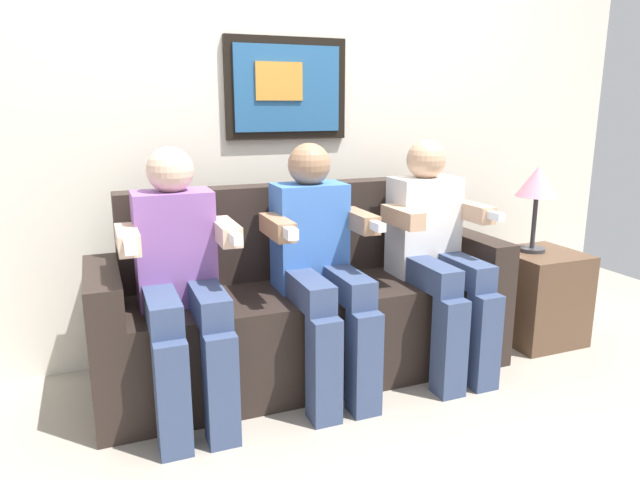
# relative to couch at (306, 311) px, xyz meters

# --- Properties ---
(ground_plane) EXTENTS (5.64, 5.64, 0.00)m
(ground_plane) POSITION_rel_couch_xyz_m (0.00, -0.33, -0.31)
(ground_plane) COLOR #9E9384
(back_wall_assembly) EXTENTS (4.34, 0.10, 2.60)m
(back_wall_assembly) POSITION_rel_couch_xyz_m (0.00, 0.44, 0.99)
(back_wall_assembly) COLOR silver
(back_wall_assembly) RESTS_ON ground_plane
(couch) EXTENTS (1.94, 0.58, 0.90)m
(couch) POSITION_rel_couch_xyz_m (0.00, 0.00, 0.00)
(couch) COLOR #2D231E
(couch) RESTS_ON ground_plane
(person_on_left) EXTENTS (0.46, 0.56, 1.11)m
(person_on_left) POSITION_rel_couch_xyz_m (-0.60, -0.17, 0.29)
(person_on_left) COLOR #8C59A5
(person_on_left) RESTS_ON ground_plane
(person_in_middle) EXTENTS (0.46, 0.56, 1.11)m
(person_in_middle) POSITION_rel_couch_xyz_m (-0.00, -0.17, 0.29)
(person_in_middle) COLOR #3F72CC
(person_in_middle) RESTS_ON ground_plane
(person_on_right) EXTENTS (0.46, 0.56, 1.11)m
(person_on_right) POSITION_rel_couch_xyz_m (0.60, -0.17, 0.29)
(person_on_right) COLOR white
(person_on_right) RESTS_ON ground_plane
(side_table_right) EXTENTS (0.40, 0.40, 0.50)m
(side_table_right) POSITION_rel_couch_xyz_m (1.32, -0.11, -0.06)
(side_table_right) COLOR brown
(side_table_right) RESTS_ON ground_plane
(table_lamp) EXTENTS (0.22, 0.22, 0.46)m
(table_lamp) POSITION_rel_couch_xyz_m (1.28, -0.06, 0.55)
(table_lamp) COLOR #333338
(table_lamp) RESTS_ON side_table_right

